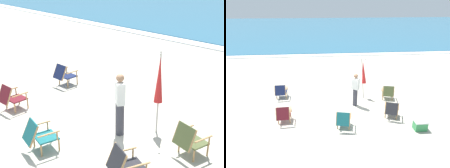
# 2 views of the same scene
# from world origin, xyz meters

# --- Properties ---
(ground_plane) EXTENTS (80.00, 80.00, 0.00)m
(ground_plane) POSITION_xyz_m (0.00, 0.00, 0.00)
(ground_plane) COLOR #B7AF9E
(sea) EXTENTS (80.00, 40.00, 0.10)m
(sea) POSITION_xyz_m (0.00, 30.65, 0.05)
(sea) COLOR #2D6684
(sea) RESTS_ON ground
(surf_band) EXTENTS (80.00, 1.10, 0.06)m
(surf_band) POSITION_xyz_m (0.00, 10.35, 0.03)
(surf_band) COLOR white
(surf_band) RESTS_ON ground
(beach_chair_back_left) EXTENTS (0.71, 0.83, 0.80)m
(beach_chair_back_left) POSITION_xyz_m (-0.02, -1.26, 0.43)
(beach_chair_back_left) COLOR #196066
(beach_chair_back_left) RESTS_ON ground
(beach_chair_front_right) EXTENTS (0.71, 0.79, 0.82)m
(beach_chair_front_right) POSITION_xyz_m (2.52, 1.01, 0.43)
(beach_chair_front_right) COLOR #515B33
(beach_chair_front_right) RESTS_ON ground
(beach_chair_far_center) EXTENTS (0.79, 0.86, 0.81)m
(beach_chair_far_center) POSITION_xyz_m (2.13, -0.68, 0.43)
(beach_chair_far_center) COLOR #28282D
(beach_chair_far_center) RESTS_ON ground
(beach_chair_back_right) EXTENTS (0.61, 0.75, 0.80)m
(beach_chair_back_right) POSITION_xyz_m (-2.94, 1.64, 0.43)
(beach_chair_back_right) COLOR #19234C
(beach_chair_back_right) RESTS_ON ground
(beach_chair_front_left) EXTENTS (0.62, 0.75, 0.80)m
(beach_chair_front_left) POSITION_xyz_m (-2.44, -0.66, 0.43)
(beach_chair_front_left) COLOR maroon
(beach_chair_front_left) RESTS_ON ground
(umbrella_furled_red) EXTENTS (0.38, 0.42, 2.11)m
(umbrella_furled_red) POSITION_xyz_m (1.30, 1.44, 1.38)
(umbrella_furled_red) COLOR #B7B2A8
(umbrella_furled_red) RESTS_ON ground
(person_near_chairs) EXTENTS (0.39, 0.36, 1.63)m
(person_near_chairs) POSITION_xyz_m (0.76, 0.60, 0.84)
(person_near_chairs) COLOR #383842
(person_near_chairs) RESTS_ON ground
(cooler_box) EXTENTS (0.49, 0.35, 0.40)m
(cooler_box) POSITION_xyz_m (3.01, -1.60, 0.20)
(cooler_box) COLOR #338C4C
(cooler_box) RESTS_ON ground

